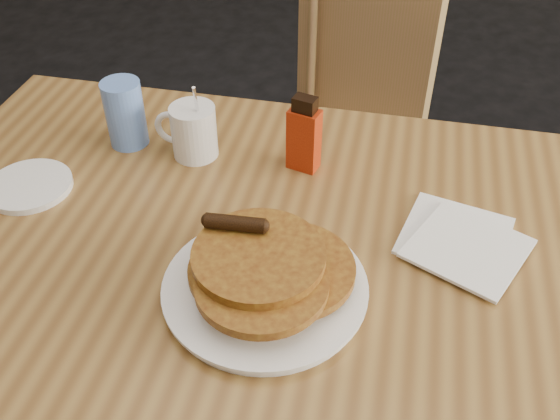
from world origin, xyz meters
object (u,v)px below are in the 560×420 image
object	(u,v)px
chair_main_far	(353,117)
pancake_plate	(265,278)
main_table	(262,258)
blue_tumbler	(125,114)
coffee_mug	(192,130)
syrup_bottle	(304,136)

from	to	relation	value
chair_main_far	pancake_plate	xyz separation A→B (m)	(0.02, -0.86, 0.25)
main_table	blue_tumbler	size ratio (longest dim) A/B	10.60
chair_main_far	blue_tumbler	size ratio (longest dim) A/B	6.82
coffee_mug	blue_tumbler	xyz separation A→B (m)	(-0.14, 0.00, 0.01)
main_table	pancake_plate	bearing A→B (deg)	-70.01
chair_main_far	pancake_plate	size ratio (longest dim) A/B	2.94
chair_main_far	blue_tumbler	world-z (taller)	chair_main_far
pancake_plate	syrup_bottle	world-z (taller)	syrup_bottle
chair_main_far	blue_tumbler	bearing A→B (deg)	-102.40
pancake_plate	coffee_mug	size ratio (longest dim) A/B	1.90
coffee_mug	main_table	bearing A→B (deg)	-30.99
main_table	pancake_plate	size ratio (longest dim) A/B	4.56
main_table	coffee_mug	bearing A→B (deg)	135.07
syrup_bottle	main_table	bearing A→B (deg)	-83.13
chair_main_far	syrup_bottle	world-z (taller)	syrup_bottle
pancake_plate	chair_main_far	bearing A→B (deg)	91.34
chair_main_far	blue_tumbler	xyz separation A→B (m)	(-0.35, -0.56, 0.28)
coffee_mug	blue_tumbler	world-z (taller)	coffee_mug
chair_main_far	blue_tumbler	distance (m)	0.72
main_table	chair_main_far	bearing A→B (deg)	88.65
main_table	chair_main_far	world-z (taller)	chair_main_far
chair_main_far	syrup_bottle	size ratio (longest dim) A/B	6.07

